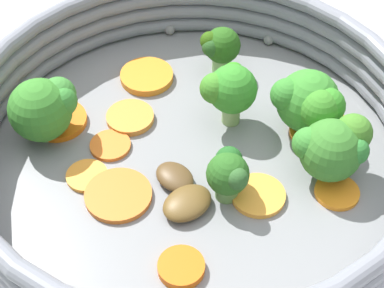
{
  "coord_description": "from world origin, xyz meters",
  "views": [
    {
      "loc": [
        0.3,
        0.02,
        0.35
      ],
      "look_at": [
        0.0,
        0.0,
        0.03
      ],
      "focal_mm": 60.0,
      "sensor_mm": 36.0,
      "label": 1
    }
  ],
  "objects_px": {
    "carrot_slice_6": "(118,195)",
    "broccoli_floret_4": "(333,148)",
    "skillet": "(192,166)",
    "carrot_slice_3": "(59,120)",
    "carrot_slice_7": "(322,131)",
    "broccoli_floret_1": "(220,47)",
    "broccoli_floret_5": "(310,103)",
    "carrot_slice_5": "(87,176)",
    "carrot_slice_8": "(110,145)",
    "carrot_slice_4": "(185,267)",
    "mushroom_piece_1": "(175,177)",
    "carrot_slice_2": "(147,76)",
    "carrot_slice_9": "(337,192)",
    "broccoli_floret_2": "(229,89)",
    "mushroom_piece_0": "(194,203)",
    "broccoli_floret_0": "(229,173)",
    "carrot_slice_0": "(258,195)",
    "broccoli_floret_3": "(46,107)",
    "carrot_slice_1": "(130,117)"
  },
  "relations": [
    {
      "from": "broccoli_floret_0",
      "to": "carrot_slice_9",
      "type": "bearing_deg",
      "value": 94.34
    },
    {
      "from": "carrot_slice_8",
      "to": "broccoli_floret_2",
      "type": "height_order",
      "value": "broccoli_floret_2"
    },
    {
      "from": "carrot_slice_4",
      "to": "carrot_slice_6",
      "type": "bearing_deg",
      "value": -137.5
    },
    {
      "from": "broccoli_floret_5",
      "to": "carrot_slice_6",
      "type": "bearing_deg",
      "value": -60.88
    },
    {
      "from": "carrot_slice_3",
      "to": "carrot_slice_6",
      "type": "height_order",
      "value": "same"
    },
    {
      "from": "carrot_slice_2",
      "to": "mushroom_piece_1",
      "type": "height_order",
      "value": "mushroom_piece_1"
    },
    {
      "from": "skillet",
      "to": "carrot_slice_5",
      "type": "relative_size",
      "value": 10.48
    },
    {
      "from": "broccoli_floret_0",
      "to": "carrot_slice_6",
      "type": "bearing_deg",
      "value": -83.92
    },
    {
      "from": "carrot_slice_1",
      "to": "carrot_slice_7",
      "type": "relative_size",
      "value": 0.75
    },
    {
      "from": "carrot_slice_1",
      "to": "broccoli_floret_5",
      "type": "distance_m",
      "value": 0.13
    },
    {
      "from": "carrot_slice_5",
      "to": "carrot_slice_8",
      "type": "xyz_separation_m",
      "value": [
        -0.03,
        0.01,
        0.0
      ]
    },
    {
      "from": "carrot_slice_3",
      "to": "broccoli_floret_4",
      "type": "bearing_deg",
      "value": 79.24
    },
    {
      "from": "skillet",
      "to": "broccoli_floret_5",
      "type": "distance_m",
      "value": 0.09
    },
    {
      "from": "carrot_slice_9",
      "to": "broccoli_floret_4",
      "type": "relative_size",
      "value": 0.57
    },
    {
      "from": "carrot_slice_3",
      "to": "broccoli_floret_4",
      "type": "xyz_separation_m",
      "value": [
        0.04,
        0.19,
        0.02
      ]
    },
    {
      "from": "carrot_slice_0",
      "to": "carrot_slice_4",
      "type": "relative_size",
      "value": 1.25
    },
    {
      "from": "carrot_slice_0",
      "to": "broccoli_floret_1",
      "type": "relative_size",
      "value": 0.92
    },
    {
      "from": "carrot_slice_0",
      "to": "broccoli_floret_5",
      "type": "relative_size",
      "value": 0.7
    },
    {
      "from": "carrot_slice_2",
      "to": "broccoli_floret_3",
      "type": "distance_m",
      "value": 0.09
    },
    {
      "from": "carrot_slice_9",
      "to": "broccoli_floret_1",
      "type": "relative_size",
      "value": 0.76
    },
    {
      "from": "carrot_slice_6",
      "to": "carrot_slice_8",
      "type": "height_order",
      "value": "same"
    },
    {
      "from": "carrot_slice_5",
      "to": "broccoli_floret_2",
      "type": "xyz_separation_m",
      "value": [
        -0.06,
        0.09,
        0.03
      ]
    },
    {
      "from": "carrot_slice_1",
      "to": "broccoli_floret_4",
      "type": "bearing_deg",
      "value": 72.91
    },
    {
      "from": "carrot_slice_2",
      "to": "broccoli_floret_5",
      "type": "height_order",
      "value": "broccoli_floret_5"
    },
    {
      "from": "carrot_slice_1",
      "to": "carrot_slice_6",
      "type": "distance_m",
      "value": 0.07
    },
    {
      "from": "carrot_slice_4",
      "to": "mushroom_piece_1",
      "type": "distance_m",
      "value": 0.07
    },
    {
      "from": "carrot_slice_9",
      "to": "carrot_slice_7",
      "type": "bearing_deg",
      "value": -173.59
    },
    {
      "from": "broccoli_floret_1",
      "to": "broccoli_floret_5",
      "type": "height_order",
      "value": "broccoli_floret_5"
    },
    {
      "from": "carrot_slice_3",
      "to": "carrot_slice_5",
      "type": "relative_size",
      "value": 1.45
    },
    {
      "from": "broccoli_floret_3",
      "to": "mushroom_piece_1",
      "type": "xyz_separation_m",
      "value": [
        0.04,
        0.09,
        -0.02
      ]
    },
    {
      "from": "mushroom_piece_1",
      "to": "carrot_slice_0",
      "type": "bearing_deg",
      "value": 80.4
    },
    {
      "from": "carrot_slice_0",
      "to": "carrot_slice_6",
      "type": "height_order",
      "value": "same"
    },
    {
      "from": "carrot_slice_6",
      "to": "broccoli_floret_4",
      "type": "distance_m",
      "value": 0.15
    },
    {
      "from": "skillet",
      "to": "broccoli_floret_3",
      "type": "bearing_deg",
      "value": -98.64
    },
    {
      "from": "carrot_slice_7",
      "to": "broccoli_floret_3",
      "type": "bearing_deg",
      "value": -85.29
    },
    {
      "from": "mushroom_piece_1",
      "to": "carrot_slice_9",
      "type": "bearing_deg",
      "value": 88.49
    },
    {
      "from": "carrot_slice_0",
      "to": "carrot_slice_7",
      "type": "height_order",
      "value": "same"
    },
    {
      "from": "carrot_slice_2",
      "to": "mushroom_piece_0",
      "type": "distance_m",
      "value": 0.13
    },
    {
      "from": "broccoli_floret_0",
      "to": "broccoli_floret_2",
      "type": "relative_size",
      "value": 0.73
    },
    {
      "from": "carrot_slice_4",
      "to": "broccoli_floret_0",
      "type": "height_order",
      "value": "broccoli_floret_0"
    },
    {
      "from": "skillet",
      "to": "mushroom_piece_1",
      "type": "xyz_separation_m",
      "value": [
        0.02,
        -0.01,
        0.01
      ]
    },
    {
      "from": "skillet",
      "to": "carrot_slice_3",
      "type": "distance_m",
      "value": 0.11
    },
    {
      "from": "carrot_slice_2",
      "to": "broccoli_floret_4",
      "type": "relative_size",
      "value": 0.79
    },
    {
      "from": "carrot_slice_3",
      "to": "carrot_slice_8",
      "type": "bearing_deg",
      "value": 62.75
    },
    {
      "from": "broccoli_floret_5",
      "to": "carrot_slice_7",
      "type": "bearing_deg",
      "value": 84.96
    },
    {
      "from": "carrot_slice_7",
      "to": "broccoli_floret_1",
      "type": "relative_size",
      "value": 1.21
    },
    {
      "from": "broccoli_floret_0",
      "to": "mushroom_piece_0",
      "type": "relative_size",
      "value": 1.03
    },
    {
      "from": "carrot_slice_9",
      "to": "broccoli_floret_2",
      "type": "relative_size",
      "value": 0.61
    },
    {
      "from": "broccoli_floret_2",
      "to": "carrot_slice_4",
      "type": "bearing_deg",
      "value": -9.39
    },
    {
      "from": "carrot_slice_2",
      "to": "carrot_slice_9",
      "type": "height_order",
      "value": "carrot_slice_2"
    }
  ]
}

